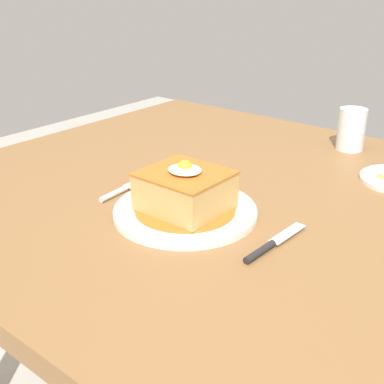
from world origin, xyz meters
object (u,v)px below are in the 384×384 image
Objects in this scene: main_plate at (185,211)px; knife at (268,246)px; fork at (121,190)px; drinking_glass at (351,132)px.

knife is at bearing -3.74° from main_plate.
main_plate is 1.89× the size of fork.
fork is at bearing -113.74° from drinking_glass.
main_plate is at bearing -98.15° from drinking_glass.
knife is (0.19, -0.01, -0.00)m from main_plate.
main_plate is 0.19m from knife.
main_plate is at bearing 1.93° from fork.
drinking_glass reaches higher than main_plate.
drinking_glass is (0.08, 0.55, 0.04)m from main_plate.
fork is (-0.17, -0.01, -0.00)m from main_plate.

